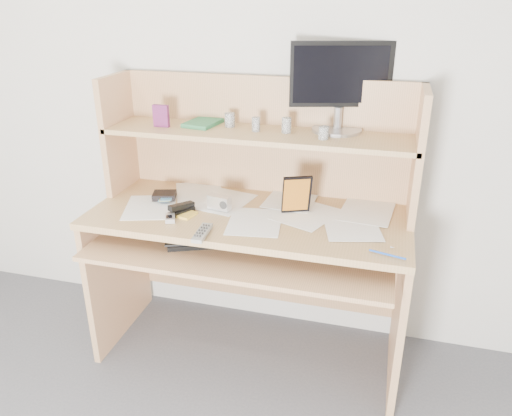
% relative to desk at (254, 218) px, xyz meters
% --- Properties ---
extents(back_wall, '(3.60, 0.04, 2.50)m').
position_rel_desk_xyz_m(back_wall, '(0.00, 0.24, 0.56)').
color(back_wall, beige).
rests_on(back_wall, floor).
extents(desk, '(1.40, 0.70, 1.30)m').
position_rel_desk_xyz_m(desk, '(0.00, 0.00, 0.00)').
color(desk, tan).
rests_on(desk, floor).
extents(paper_clutter, '(1.32, 0.54, 0.01)m').
position_rel_desk_xyz_m(paper_clutter, '(0.00, -0.08, 0.06)').
color(paper_clutter, white).
rests_on(paper_clutter, desk).
extents(keyboard, '(0.45, 0.31, 0.03)m').
position_rel_desk_xyz_m(keyboard, '(-0.11, -0.18, -0.03)').
color(keyboard, black).
rests_on(keyboard, desk).
extents(tv_remote, '(0.05, 0.16, 0.02)m').
position_rel_desk_xyz_m(tv_remote, '(-0.12, -0.34, 0.07)').
color(tv_remote, gray).
rests_on(tv_remote, paper_clutter).
extents(flip_phone, '(0.07, 0.09, 0.02)m').
position_rel_desk_xyz_m(flip_phone, '(-0.30, -0.24, 0.07)').
color(flip_phone, silver).
rests_on(flip_phone, paper_clutter).
extents(stapler, '(0.10, 0.14, 0.04)m').
position_rel_desk_xyz_m(stapler, '(-0.28, -0.17, 0.08)').
color(stapler, black).
rests_on(stapler, paper_clutter).
extents(wallet, '(0.12, 0.11, 0.03)m').
position_rel_desk_xyz_m(wallet, '(-0.43, -0.03, 0.07)').
color(wallet, black).
rests_on(wallet, paper_clutter).
extents(sticky_note_pad, '(0.10, 0.10, 0.01)m').
position_rel_desk_xyz_m(sticky_note_pad, '(-0.26, -0.17, 0.06)').
color(sticky_note_pad, '#F2FF43').
rests_on(sticky_note_pad, desk).
extents(digital_camera, '(0.11, 0.06, 0.06)m').
position_rel_desk_xyz_m(digital_camera, '(-0.14, -0.08, 0.09)').
color(digital_camera, silver).
rests_on(digital_camera, paper_clutter).
extents(game_case, '(0.12, 0.06, 0.18)m').
position_rel_desk_xyz_m(game_case, '(0.20, -0.04, 0.15)').
color(game_case, black).
rests_on(game_case, paper_clutter).
extents(blue_pen, '(0.13, 0.04, 0.01)m').
position_rel_desk_xyz_m(blue_pen, '(0.60, -0.32, 0.07)').
color(blue_pen, '#1745AE').
rests_on(blue_pen, paper_clutter).
extents(card_box, '(0.07, 0.02, 0.10)m').
position_rel_desk_xyz_m(card_box, '(-0.44, 0.04, 0.44)').
color(card_box, '#A61629').
rests_on(card_box, desk).
extents(shelf_book, '(0.16, 0.20, 0.02)m').
position_rel_desk_xyz_m(shelf_book, '(-0.27, 0.12, 0.40)').
color(shelf_book, '#338147').
rests_on(shelf_book, desk).
extents(chip_stack_a, '(0.05, 0.05, 0.06)m').
position_rel_desk_xyz_m(chip_stack_a, '(-0.14, 0.12, 0.42)').
color(chip_stack_a, black).
rests_on(chip_stack_a, desk).
extents(chip_stack_b, '(0.04, 0.04, 0.07)m').
position_rel_desk_xyz_m(chip_stack_b, '(0.13, 0.08, 0.42)').
color(chip_stack_b, white).
rests_on(chip_stack_b, desk).
extents(chip_stack_c, '(0.06, 0.06, 0.05)m').
position_rel_desk_xyz_m(chip_stack_c, '(0.30, 0.02, 0.41)').
color(chip_stack_c, black).
rests_on(chip_stack_c, desk).
extents(chip_stack_d, '(0.04, 0.04, 0.06)m').
position_rel_desk_xyz_m(chip_stack_d, '(-0.01, 0.07, 0.42)').
color(chip_stack_d, white).
rests_on(chip_stack_d, desk).
extents(monitor, '(0.43, 0.22, 0.38)m').
position_rel_desk_xyz_m(monitor, '(0.34, 0.18, 0.59)').
color(monitor, '#AAA9AE').
rests_on(monitor, desk).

